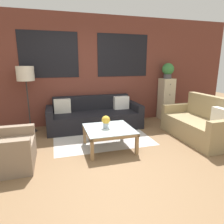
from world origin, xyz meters
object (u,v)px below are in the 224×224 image
at_px(settee_vintage, 200,125).
at_px(floor_lamp, 26,76).
at_px(armchair_corner, 4,151).
at_px(flower_vase, 106,121).
at_px(coffee_table, 109,131).
at_px(couch_dark, 94,117).
at_px(drawer_cabinet, 166,99).
at_px(potted_plant, 168,70).

relative_size(settee_vintage, floor_lamp, 1.07).
distance_m(armchair_corner, flower_vase, 1.75).
relative_size(coffee_table, flower_vase, 3.68).
height_order(couch_dark, settee_vintage, settee_vintage).
height_order(drawer_cabinet, potted_plant, potted_plant).
bearing_deg(flower_vase, settee_vintage, -1.81).
height_order(armchair_corner, floor_lamp, floor_lamp).
height_order(settee_vintage, floor_lamp, floor_lamp).
bearing_deg(floor_lamp, potted_plant, 1.79).
distance_m(settee_vintage, drawer_cabinet, 1.66).
xyz_separation_m(armchair_corner, coffee_table, (1.76, 0.22, 0.07)).
height_order(armchair_corner, flower_vase, armchair_corner).
xyz_separation_m(settee_vintage, drawer_cabinet, (0.15, 1.63, 0.28)).
height_order(couch_dark, drawer_cabinet, drawer_cabinet).
bearing_deg(settee_vintage, coffee_table, 178.73).
bearing_deg(settee_vintage, drawer_cabinet, 84.72).
relative_size(coffee_table, potted_plant, 2.06).
bearing_deg(coffee_table, drawer_cabinet, 36.13).
bearing_deg(drawer_cabinet, flower_vase, -144.86).
height_order(couch_dark, flower_vase, couch_dark).
height_order(armchair_corner, drawer_cabinet, drawer_cabinet).
bearing_deg(flower_vase, coffee_table, -22.52).
bearing_deg(floor_lamp, settee_vintage, -23.07).
height_order(settee_vintage, flower_vase, settee_vintage).
height_order(settee_vintage, armchair_corner, settee_vintage).
bearing_deg(drawer_cabinet, settee_vintage, -95.28).
relative_size(coffee_table, floor_lamp, 0.57).
bearing_deg(coffee_table, potted_plant, 36.13).
bearing_deg(drawer_cabinet, floor_lamp, -178.21).
bearing_deg(drawer_cabinet, potted_plant, 90.00).
distance_m(coffee_table, potted_plant, 2.90).
bearing_deg(couch_dark, armchair_corner, -138.11).
bearing_deg(coffee_table, couch_dark, 89.98).
bearing_deg(armchair_corner, settee_vintage, 2.63).
distance_m(couch_dark, drawer_cabinet, 2.21).
relative_size(armchair_corner, flower_vase, 3.52).
relative_size(coffee_table, drawer_cabinet, 0.75).
height_order(floor_lamp, potted_plant, potted_plant).
distance_m(couch_dark, coffee_table, 1.36).
distance_m(coffee_table, flower_vase, 0.20).
bearing_deg(armchair_corner, floor_lamp, 82.47).
bearing_deg(floor_lamp, flower_vase, -44.33).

